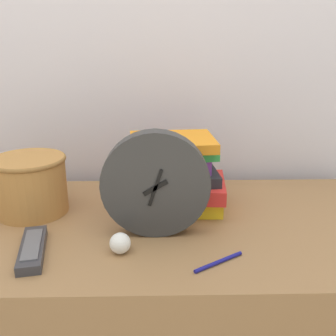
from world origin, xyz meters
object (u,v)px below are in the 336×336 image
at_px(desk_clock, 155,184).
at_px(crumpled_paper_ball, 120,243).
at_px(pen, 219,262).
at_px(book_stack, 177,174).
at_px(tv_remote, 33,249).
at_px(basket, 30,183).

height_order(desk_clock, crumpled_paper_ball, desk_clock).
height_order(desk_clock, pen, desk_clock).
relative_size(book_stack, pen, 2.40).
bearing_deg(pen, crumpled_paper_ball, 166.80).
bearing_deg(crumpled_paper_ball, desk_clock, 48.00).
bearing_deg(book_stack, tv_remote, -143.62).
distance_m(book_stack, basket, 0.37).
height_order(basket, pen, basket).
relative_size(crumpled_paper_ball, pen, 0.42).
bearing_deg(basket, tv_remote, -73.64).
bearing_deg(basket, desk_clock, -21.78).
relative_size(book_stack, crumpled_paper_ball, 5.71).
relative_size(basket, pen, 1.77).
bearing_deg(desk_clock, crumpled_paper_ball, -132.00).
distance_m(book_stack, pen, 0.30).
relative_size(desk_clock, book_stack, 0.95).
distance_m(basket, tv_remote, 0.23).
relative_size(book_stack, basket, 1.36).
xyz_separation_m(crumpled_paper_ball, pen, (0.20, -0.05, -0.02)).
xyz_separation_m(desk_clock, basket, (-0.32, 0.13, -0.04)).
distance_m(desk_clock, pen, 0.21).
bearing_deg(book_stack, pen, -75.42).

